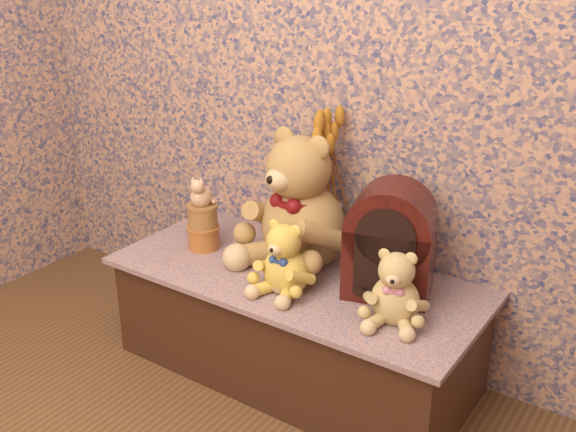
% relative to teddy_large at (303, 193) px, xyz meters
% --- Properties ---
extents(display_shelf, '(1.33, 0.60, 0.40)m').
position_rel_teddy_large_xyz_m(display_shelf, '(0.04, -0.11, -0.47)').
color(display_shelf, '#3C517A').
rests_on(display_shelf, ground).
extents(teddy_large, '(0.51, 0.57, 0.53)m').
position_rel_teddy_large_xyz_m(teddy_large, '(0.00, 0.00, 0.00)').
color(teddy_large, olive).
rests_on(teddy_large, display_shelf).
extents(teddy_medium, '(0.21, 0.25, 0.27)m').
position_rel_teddy_large_xyz_m(teddy_medium, '(0.08, -0.22, -0.13)').
color(teddy_medium, gold).
rests_on(teddy_medium, display_shelf).
extents(teddy_small, '(0.26, 0.29, 0.26)m').
position_rel_teddy_large_xyz_m(teddy_small, '(0.47, -0.19, -0.14)').
color(teddy_small, tan).
rests_on(teddy_small, display_shelf).
extents(cathedral_radio, '(0.32, 0.27, 0.39)m').
position_rel_teddy_large_xyz_m(cathedral_radio, '(0.37, -0.05, -0.07)').
color(cathedral_radio, '#330E09').
rests_on(cathedral_radio, display_shelf).
extents(ceramic_vase, '(0.15, 0.15, 0.20)m').
position_rel_teddy_large_xyz_m(ceramic_vase, '(0.04, 0.09, -0.16)').
color(ceramic_vase, tan).
rests_on(ceramic_vase, display_shelf).
extents(dried_stalks, '(0.22, 0.22, 0.37)m').
position_rel_teddy_large_xyz_m(dried_stalks, '(0.04, 0.09, 0.12)').
color(dried_stalks, '#B46C1C').
rests_on(dried_stalks, ceramic_vase).
extents(biscuit_tin_lower, '(0.14, 0.14, 0.09)m').
position_rel_teddy_large_xyz_m(biscuit_tin_lower, '(-0.37, -0.12, -0.22)').
color(biscuit_tin_lower, gold).
rests_on(biscuit_tin_lower, display_shelf).
extents(biscuit_tin_upper, '(0.12, 0.12, 0.09)m').
position_rel_teddy_large_xyz_m(biscuit_tin_upper, '(-0.37, -0.12, -0.13)').
color(biscuit_tin_upper, tan).
rests_on(biscuit_tin_upper, biscuit_tin_lower).
extents(cat_figurine, '(0.12, 0.12, 0.12)m').
position_rel_teddy_large_xyz_m(cat_figurine, '(-0.37, -0.12, -0.03)').
color(cat_figurine, silver).
rests_on(cat_figurine, biscuit_tin_upper).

